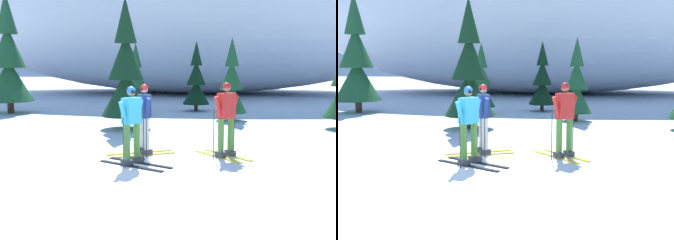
% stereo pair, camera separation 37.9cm
% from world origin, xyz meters
% --- Properties ---
extents(ground_plane, '(120.00, 120.00, 0.00)m').
position_xyz_m(ground_plane, '(0.00, 0.00, 0.00)').
color(ground_plane, white).
extents(skier_cyan_jacket, '(1.78, 1.24, 1.80)m').
position_xyz_m(skier_cyan_jacket, '(-0.19, 0.24, 0.95)').
color(skier_cyan_jacket, black).
rests_on(skier_cyan_jacket, ground).
extents(skier_navy_jacket, '(1.75, 1.15, 1.79)m').
position_xyz_m(skier_navy_jacket, '(-0.09, 1.35, 0.94)').
color(skier_navy_jacket, gold).
rests_on(skier_navy_jacket, ground).
extents(skier_red_jacket, '(1.41, 1.49, 1.85)m').
position_xyz_m(skier_red_jacket, '(1.97, 1.23, 0.98)').
color(skier_red_jacket, gold).
rests_on(skier_red_jacket, ground).
extents(pine_tree_far_left, '(2.16, 2.16, 5.60)m').
position_xyz_m(pine_tree_far_left, '(-7.75, 9.38, 2.34)').
color(pine_tree_far_left, '#47301E').
rests_on(pine_tree_far_left, ground).
extents(pine_tree_left, '(1.26, 1.26, 3.25)m').
position_xyz_m(pine_tree_left, '(-1.83, 9.66, 1.36)').
color(pine_tree_left, '#47301E').
rests_on(pine_tree_left, ground).
extents(pine_tree_center_left, '(1.78, 1.78, 4.61)m').
position_xyz_m(pine_tree_center_left, '(-1.39, 5.40, 1.93)').
color(pine_tree_center_left, '#47301E').
rests_on(pine_tree_center_left, ground).
extents(pine_tree_center, '(1.30, 1.30, 3.38)m').
position_xyz_m(pine_tree_center, '(0.86, 11.14, 1.41)').
color(pine_tree_center, '#47301E').
rests_on(pine_tree_center, ground).
extents(pine_tree_center_right, '(1.29, 1.29, 3.35)m').
position_xyz_m(pine_tree_center_right, '(2.41, 7.88, 1.40)').
color(pine_tree_center_right, '#47301E').
rests_on(pine_tree_center_right, ground).
extents(snow_ridge_background, '(37.85, 19.73, 12.38)m').
position_xyz_m(snow_ridge_background, '(0.28, 23.74, 6.19)').
color(snow_ridge_background, white).
rests_on(snow_ridge_background, ground).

